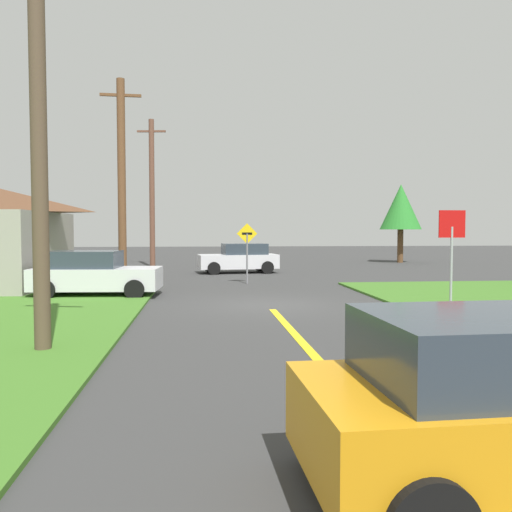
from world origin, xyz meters
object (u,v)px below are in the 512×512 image
at_px(stop_sign, 452,241).
at_px(parked_car_near_building, 94,274).
at_px(direction_sign, 247,246).
at_px(car_approaching_junction, 240,258).
at_px(utility_pole_near, 38,107).
at_px(utility_pole_far, 152,192).
at_px(oak_tree_left, 401,207).
at_px(utility_pole_mid, 122,180).

height_order(stop_sign, parked_car_near_building, stop_sign).
distance_m(stop_sign, direction_sign, 10.33).
bearing_deg(parked_car_near_building, direction_sign, 37.37).
distance_m(stop_sign, parked_car_near_building, 11.96).
height_order(car_approaching_junction, utility_pole_near, utility_pole_near).
bearing_deg(utility_pole_far, stop_sign, -63.47).
distance_m(car_approaching_junction, direction_sign, 6.02).
bearing_deg(oak_tree_left, car_approaching_junction, -146.81).
bearing_deg(utility_pole_far, parked_car_near_building, -92.77).
xyz_separation_m(parked_car_near_building, utility_pole_near, (0.77, -8.75, 3.86)).
distance_m(parked_car_near_building, utility_pole_near, 9.59).
height_order(stop_sign, utility_pole_far, utility_pole_far).
height_order(parked_car_near_building, utility_pole_far, utility_pole_far).
bearing_deg(utility_pole_near, car_approaching_junction, 74.54).
xyz_separation_m(car_approaching_junction, oak_tree_left, (12.33, 8.07, 3.20)).
xyz_separation_m(stop_sign, parked_car_near_building, (-10.68, 5.25, -1.24)).
xyz_separation_m(car_approaching_junction, utility_pole_near, (-5.13, -18.55, 3.86)).
bearing_deg(utility_pole_far, oak_tree_left, 10.21).
relative_size(stop_sign, oak_tree_left, 0.51).
height_order(utility_pole_near, oak_tree_left, utility_pole_near).
xyz_separation_m(car_approaching_junction, parked_car_near_building, (-5.90, -9.80, 0.00)).
xyz_separation_m(utility_pole_mid, direction_sign, (5.52, -1.14, -2.96)).
distance_m(stop_sign, oak_tree_left, 24.40).
xyz_separation_m(stop_sign, utility_pole_mid, (-10.40, 10.23, 2.57)).
bearing_deg(direction_sign, utility_pole_mid, 168.33).
distance_m(parked_car_near_building, utility_pole_mid, 6.27).
height_order(stop_sign, utility_pole_mid, utility_pole_mid).
height_order(direction_sign, oak_tree_left, oak_tree_left).
xyz_separation_m(parked_car_near_building, oak_tree_left, (18.23, 17.86, 3.20)).
relative_size(stop_sign, direction_sign, 1.09).
xyz_separation_m(stop_sign, direction_sign, (-4.88, 9.09, -0.39)).
distance_m(utility_pole_near, direction_sign, 13.89).
relative_size(stop_sign, utility_pole_mid, 0.32).
xyz_separation_m(stop_sign, car_approaching_junction, (-4.78, 15.05, -1.24)).
bearing_deg(parked_car_near_building, car_approaching_junction, 62.81).
relative_size(utility_pole_mid, direction_sign, 3.41).
height_order(utility_pole_near, direction_sign, utility_pole_near).
distance_m(utility_pole_far, oak_tree_left, 17.81).
distance_m(stop_sign, utility_pole_mid, 14.82).
height_order(utility_pole_far, oak_tree_left, utility_pole_far).
distance_m(stop_sign, utility_pole_far, 22.47).
distance_m(car_approaching_junction, oak_tree_left, 15.08).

